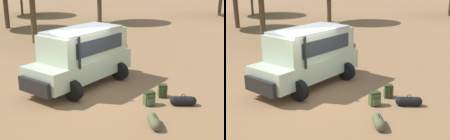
% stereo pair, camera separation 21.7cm
% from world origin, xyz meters
% --- Properties ---
extents(ground_plane, '(320.00, 320.00, 0.00)m').
position_xyz_m(ground_plane, '(0.00, 0.00, 0.00)').
color(ground_plane, olive).
extents(safari_vehicle, '(5.32, 4.03, 2.44)m').
position_xyz_m(safari_vehicle, '(0.10, 1.27, 1.29)').
color(safari_vehicle, '#B2C6A8').
rests_on(safari_vehicle, ground_plane).
extents(backpack_beside_front_wheel, '(0.41, 0.37, 0.51)m').
position_xyz_m(backpack_beside_front_wheel, '(1.57, -1.91, 0.25)').
color(backpack_beside_front_wheel, '#42562D').
rests_on(backpack_beside_front_wheel, ground_plane).
extents(backpack_cluster_center, '(0.41, 0.43, 0.52)m').
position_xyz_m(backpack_cluster_center, '(2.44, -1.45, 0.25)').
color(backpack_cluster_center, '#42562D').
rests_on(backpack_cluster_center, ground_plane).
extents(duffel_bag_low_black_case, '(0.53, 0.90, 0.43)m').
position_xyz_m(duffel_bag_low_black_case, '(0.85, -3.43, 0.17)').
color(duffel_bag_low_black_case, '#4C5133').
rests_on(duffel_bag_low_black_case, ground_plane).
extents(duffel_bag_soft_canvas, '(0.92, 0.61, 0.44)m').
position_xyz_m(duffel_bag_soft_canvas, '(2.70, -2.44, 0.17)').
color(duffel_bag_soft_canvas, black).
rests_on(duffel_bag_soft_canvas, ground_plane).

